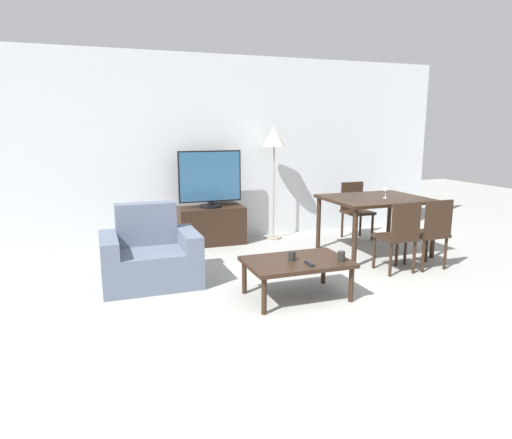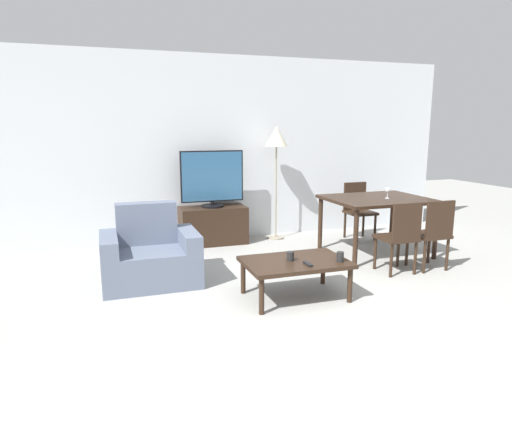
# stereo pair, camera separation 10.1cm
# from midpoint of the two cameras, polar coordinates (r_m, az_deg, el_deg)

# --- Properties ---
(ground_plane) EXTENTS (18.00, 18.00, 0.00)m
(ground_plane) POSITION_cam_midpoint_polar(r_m,az_deg,el_deg) (3.85, 11.00, -14.63)
(ground_plane) COLOR #9E9E99
(wall_back) EXTENTS (7.26, 0.06, 2.70)m
(wall_back) POSITION_cam_midpoint_polar(r_m,az_deg,el_deg) (6.88, -4.57, 8.74)
(wall_back) COLOR silver
(wall_back) RESTS_ON ground_plane
(armchair) EXTENTS (1.02, 0.75, 0.85)m
(armchair) POSITION_cam_midpoint_polar(r_m,az_deg,el_deg) (5.10, -13.67, -4.62)
(armchair) COLOR slate
(armchair) RESTS_ON ground_plane
(tv_stand) EXTENTS (0.96, 0.46, 0.54)m
(tv_stand) POSITION_cam_midpoint_polar(r_m,az_deg,el_deg) (6.66, -6.09, -0.74)
(tv_stand) COLOR black
(tv_stand) RESTS_ON ground_plane
(tv) EXTENTS (0.91, 0.32, 0.81)m
(tv) POSITION_cam_midpoint_polar(r_m,az_deg,el_deg) (6.55, -6.21, 5.03)
(tv) COLOR black
(tv) RESTS_ON tv_stand
(coffee_table) EXTENTS (1.02, 0.68, 0.39)m
(coffee_table) POSITION_cam_midpoint_polar(r_m,az_deg,el_deg) (4.55, 4.48, -5.59)
(coffee_table) COLOR black
(coffee_table) RESTS_ON ground_plane
(dining_table) EXTENTS (1.29, 1.06, 0.76)m
(dining_table) POSITION_cam_midpoint_polar(r_m,az_deg,el_deg) (6.26, 14.20, 1.97)
(dining_table) COLOR black
(dining_table) RESTS_ON ground_plane
(dining_chair_near) EXTENTS (0.40, 0.40, 0.85)m
(dining_chair_near) POSITION_cam_midpoint_polar(r_m,az_deg,el_deg) (5.50, 16.97, -1.67)
(dining_chair_near) COLOR black
(dining_chair_near) RESTS_ON ground_plane
(dining_chair_far) EXTENTS (0.40, 0.40, 0.85)m
(dining_chair_far) POSITION_cam_midpoint_polar(r_m,az_deg,el_deg) (7.10, 11.89, 1.49)
(dining_chair_far) COLOR black
(dining_chair_far) RESTS_ON ground_plane
(dining_chair_near_right) EXTENTS (0.40, 0.40, 0.85)m
(dining_chair_near_right) POSITION_cam_midpoint_polar(r_m,az_deg,el_deg) (5.78, 20.57, -1.29)
(dining_chair_near_right) COLOR black
(dining_chair_near_right) RESTS_ON ground_plane
(floor_lamp) EXTENTS (0.33, 0.33, 1.69)m
(floor_lamp) POSITION_cam_midpoint_polar(r_m,az_deg,el_deg) (6.80, 1.84, 9.69)
(floor_lamp) COLOR gray
(floor_lamp) RESTS_ON ground_plane
(remote_primary) EXTENTS (0.04, 0.15, 0.02)m
(remote_primary) POSITION_cam_midpoint_polar(r_m,az_deg,el_deg) (4.40, 6.05, -5.49)
(remote_primary) COLOR black
(remote_primary) RESTS_ON coffee_table
(cup_white_near) EXTENTS (0.07, 0.07, 0.10)m
(cup_white_near) POSITION_cam_midpoint_polar(r_m,az_deg,el_deg) (4.54, 10.00, -4.55)
(cup_white_near) COLOR black
(cup_white_near) RESTS_ON coffee_table
(cup_colored_far) EXTENTS (0.07, 0.07, 0.09)m
(cup_colored_far) POSITION_cam_midpoint_polar(r_m,az_deg,el_deg) (4.51, 3.86, -4.57)
(cup_colored_far) COLOR black
(cup_colored_far) RESTS_ON coffee_table
(wine_glass_left) EXTENTS (0.07, 0.07, 0.15)m
(wine_glass_left) POSITION_cam_midpoint_polar(r_m,az_deg,el_deg) (6.20, 15.44, 3.53)
(wine_glass_left) COLOR silver
(wine_glass_left) RESTS_ON dining_table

